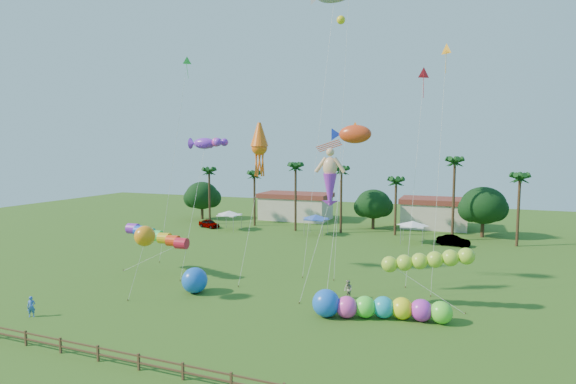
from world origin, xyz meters
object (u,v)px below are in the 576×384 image
(spectator_b, at_px, (348,290))
(car_b, at_px, (453,241))
(spectator_a, at_px, (31,307))
(car_a, at_px, (209,224))
(caterpillar_inflatable, at_px, (375,307))
(blue_ball, at_px, (195,280))

(spectator_b, bearing_deg, car_b, 106.88)
(spectator_a, bearing_deg, car_b, 18.44)
(car_a, xyz_separation_m, car_b, (37.31, -0.37, 0.02))
(spectator_a, relative_size, caterpillar_inflatable, 0.15)
(spectator_a, height_order, caterpillar_inflatable, caterpillar_inflatable)
(spectator_b, bearing_deg, car_a, 172.35)
(spectator_a, height_order, blue_ball, blue_ball)
(car_a, xyz_separation_m, spectator_a, (7.96, -38.84, 0.12))
(car_a, bearing_deg, car_b, -71.51)
(spectator_a, distance_m, spectator_b, 24.92)
(car_b, relative_size, spectator_a, 2.65)
(spectator_b, height_order, caterpillar_inflatable, caterpillar_inflatable)
(spectator_b, distance_m, caterpillar_inflatable, 4.69)
(car_a, relative_size, car_b, 0.93)
(car_b, relative_size, caterpillar_inflatable, 0.41)
(spectator_a, height_order, spectator_b, spectator_b)
(spectator_a, xyz_separation_m, caterpillar_inflatable, (24.39, 9.08, 0.09))
(spectator_a, bearing_deg, blue_ball, 14.02)
(spectator_b, relative_size, caterpillar_inflatable, 0.16)
(spectator_b, distance_m, blue_ball, 13.47)
(caterpillar_inflatable, bearing_deg, spectator_a, -172.43)
(caterpillar_inflatable, height_order, blue_ball, blue_ball)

